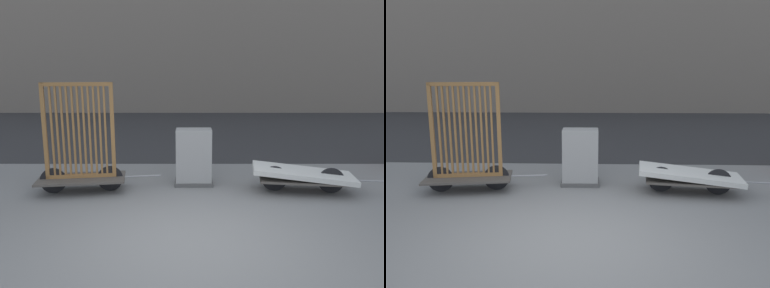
{
  "view_description": "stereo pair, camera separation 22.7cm",
  "coord_description": "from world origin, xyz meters",
  "views": [
    {
      "loc": [
        -0.01,
        -4.76,
        2.33
      ],
      "look_at": [
        0.0,
        2.12,
        0.94
      ],
      "focal_mm": 35.0,
      "sensor_mm": 36.0,
      "label": 1
    },
    {
      "loc": [
        0.22,
        -4.75,
        2.33
      ],
      "look_at": [
        0.0,
        2.12,
        0.94
      ],
      "focal_mm": 35.0,
      "sensor_mm": 36.0,
      "label": 2
    }
  ],
  "objects": [
    {
      "name": "utility_cabinet",
      "position": [
        0.03,
        2.61,
        0.53
      ],
      "size": [
        0.77,
        0.52,
        1.14
      ],
      "color": "#4C4C4C",
      "rests_on": "ground_plane"
    },
    {
      "name": "ground_plane",
      "position": [
        0.0,
        0.0,
        0.0
      ],
      "size": [
        60.0,
        60.0,
        0.0
      ],
      "primitive_type": "plane",
      "color": "slate"
    },
    {
      "name": "bike_cart_with_mattress",
      "position": [
        2.12,
        2.12,
        0.33
      ],
      "size": [
        2.49,
        1.05,
        0.5
      ],
      "rotation": [
        0.0,
        0.0,
        -0.13
      ],
      "color": "#4C4742",
      "rests_on": "ground_plane"
    },
    {
      "name": "bike_cart_with_bedframe",
      "position": [
        -2.11,
        2.12,
        0.71
      ],
      "size": [
        2.36,
        1.01,
        2.08
      ],
      "rotation": [
        0.0,
        0.0,
        0.14
      ],
      "color": "#4C4742",
      "rests_on": "ground_plane"
    },
    {
      "name": "road_strip",
      "position": [
        0.0,
        9.71,
        0.0
      ],
      "size": [
        56.0,
        10.89,
        0.01
      ],
      "color": "#2D2D30",
      "rests_on": "ground_plane"
    }
  ]
}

